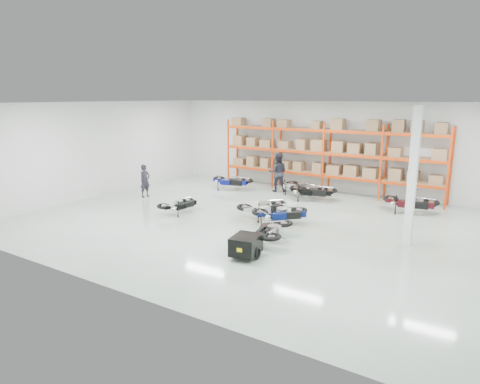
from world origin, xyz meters
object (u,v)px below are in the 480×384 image
Objects in this scene: moto_black_far_left at (179,202)px; moto_touring_right at (272,226)px; moto_blue_centre at (282,210)px; moto_back_b at (300,184)px; person_back at (278,173)px; moto_silver_left at (264,204)px; trailer at (246,245)px; moto_back_c at (312,188)px; moto_back_a at (231,179)px; moto_back_d at (411,199)px; person_left at (145,181)px.

moto_black_far_left is 0.87× the size of moto_touring_right.
moto_blue_centre is 1.00× the size of moto_back_b.
moto_back_b is 1.46m from person_back.
moto_silver_left is at bearing 21.37° from moto_blue_centre.
moto_back_b is (-2.09, 8.35, 0.17)m from trailer.
moto_back_c reaches higher than moto_silver_left.
moto_black_far_left is 0.97× the size of trailer.
trailer is (4.94, -2.73, -0.09)m from moto_black_far_left.
trailer is at bearing -156.21° from moto_back_a.
person_back is at bearing -14.85° from moto_blue_centre.
moto_back_a is (-0.77, 5.00, 0.09)m from moto_black_far_left.
moto_silver_left is 1.01× the size of moto_touring_right.
trailer is at bearing 176.44° from moto_back_c.
moto_back_b reaches higher than moto_touring_right.
moto_back_b is at bearing -27.23° from moto_blue_centre.
moto_back_c is (-1.23, 7.79, 0.19)m from trailer.
trailer is 0.86× the size of moto_back_d.
moto_touring_right is at bearing 154.09° from moto_blue_centre.
moto_black_far_left is 3.65m from person_left.
moto_back_c is 1.23× the size of person_left.
moto_back_d is (3.09, 6.33, 0.02)m from moto_touring_right.
moto_back_c is at bearing 135.23° from person_back.
moto_touring_right is 1.61m from trailer.
moto_back_d is at bearing 59.64° from trailer.
moto_back_c is at bearing -63.04° from moto_silver_left.
moto_back_c reaches higher than trailer.
person_back is at bearing 57.14° from moto_back_c.
moto_back_b is at bearing 94.95° from moto_touring_right.
person_left is at bearing 142.25° from moto_back_b.
person_back is (-1.82, 4.58, 0.42)m from moto_silver_left.
moto_back_d reaches higher than moto_silver_left.
person_back is at bearing -42.03° from person_left.
trailer is at bearing 87.45° from person_back.
moto_silver_left is at bearing 121.03° from moto_back_d.
moto_blue_centre is 4.25m from moto_back_c.
moto_black_far_left is at bearing 131.22° from moto_back_c.
moto_blue_centre is 0.95× the size of person_back.
trailer is 7.89m from moto_back_c.
person_back reaches higher than moto_silver_left.
moto_touring_right reaches higher than trailer.
moto_touring_right is (1.64, -2.43, -0.01)m from moto_silver_left.
moto_back_c reaches higher than moto_back_a.
moto_back_b is 1.03m from moto_back_c.
moto_touring_right is 6.31m from moto_back_c.
moto_blue_centre is at bearing -145.00° from moto_back_b.
moto_touring_right is 7.06m from moto_back_b.
moto_back_c is 0.98× the size of person_back.
moto_back_b reaches higher than moto_silver_left.
moto_back_a is at bearing 6.57° from moto_blue_centre.
moto_back_a is 1.02× the size of moto_back_b.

